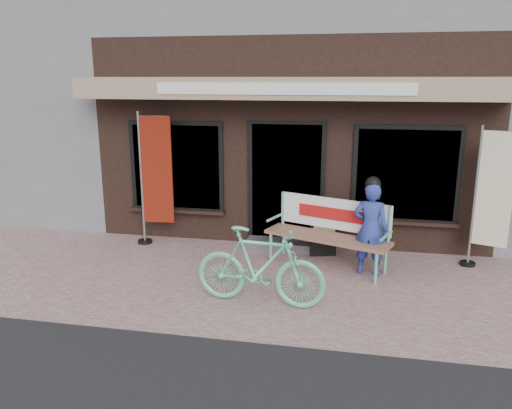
% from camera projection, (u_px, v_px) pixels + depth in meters
% --- Properties ---
extents(ground, '(70.00, 70.00, 0.00)m').
position_uv_depth(ground, '(266.00, 289.00, 7.09)').
color(ground, tan).
rests_on(ground, ground).
extents(storefront, '(7.00, 6.77, 6.00)m').
position_uv_depth(storefront, '(305.00, 74.00, 11.07)').
color(storefront, black).
rests_on(storefront, ground).
extents(bench, '(2.03, 1.16, 1.07)m').
position_uv_depth(bench, '(330.00, 228.00, 7.83)').
color(bench, '#64C49D').
rests_on(bench, ground).
extents(person, '(0.58, 0.44, 1.52)m').
position_uv_depth(person, '(370.00, 227.00, 7.45)').
color(person, navy).
rests_on(person, ground).
extents(bicycle, '(1.79, 0.65, 1.05)m').
position_uv_depth(bicycle, '(260.00, 266.00, 6.50)').
color(bicycle, '#64C49D').
rests_on(bicycle, ground).
extents(nobori_red, '(0.70, 0.28, 2.36)m').
position_uv_depth(nobori_red, '(155.00, 177.00, 8.74)').
color(nobori_red, gray).
rests_on(nobori_red, ground).
extents(nobori_cream, '(0.65, 0.35, 2.23)m').
position_uv_depth(nobori_cream, '(491.00, 197.00, 7.59)').
color(nobori_cream, gray).
rests_on(nobori_cream, ground).
extents(menu_stand, '(0.44, 0.20, 0.87)m').
position_uv_depth(menu_stand, '(324.00, 231.00, 8.30)').
color(menu_stand, black).
rests_on(menu_stand, ground).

